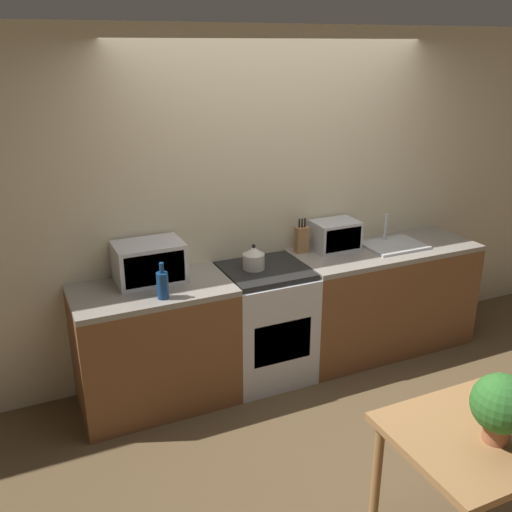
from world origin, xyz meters
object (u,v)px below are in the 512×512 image
Objects in this scene: stove_range at (265,323)px; microwave at (149,262)px; toaster_oven at (335,235)px; dining_table at (484,446)px; kettle at (254,258)px; bottle at (163,285)px.

microwave is (-0.83, 0.13, 0.59)m from stove_range.
microwave is 1.29× the size of toaster_oven.
microwave is 0.52× the size of dining_table.
dining_table is (0.34, -1.97, -0.35)m from kettle.
kettle is 0.78× the size of bottle.
toaster_oven reaches higher than kettle.
bottle is at bearing -163.24° from kettle.
microwave is (-0.75, 0.10, 0.06)m from kettle.
stove_range is at bearing -8.64° from microwave.
stove_range is 3.64× the size of bottle.
toaster_oven is (1.53, 0.35, 0.02)m from bottle.
microwave is at bearing 117.83° from dining_table.
toaster_oven is at bearing 12.63° from stove_range.
microwave is at bearing 171.36° from stove_range.
toaster_oven is at bearing 9.22° from kettle.
stove_range is at bearing -20.74° from kettle.
microwave is 2.37m from dining_table.
kettle is 0.79m from bottle.
dining_table is at bearing -80.29° from kettle.
toaster_oven reaches higher than dining_table.
microwave reaches higher than toaster_oven.
microwave reaches higher than dining_table.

